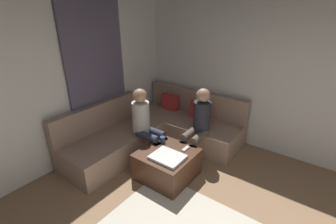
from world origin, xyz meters
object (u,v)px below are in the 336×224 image
at_px(sectional_couch, 156,130).
at_px(ottoman, 167,164).
at_px(coffee_mug, 163,140).
at_px(person_on_couch_side, 146,122).
at_px(person_on_couch_back, 199,123).
at_px(game_remote, 186,149).

height_order(sectional_couch, ottoman, sectional_couch).
distance_m(coffee_mug, person_on_couch_side, 0.39).
relative_size(sectional_couch, ottoman, 3.36).
height_order(sectional_couch, coffee_mug, sectional_couch).
relative_size(coffee_mug, person_on_couch_side, 0.08).
bearing_deg(person_on_couch_side, sectional_couch, -161.43).
bearing_deg(person_on_couch_side, ottoman, 71.45).
distance_m(sectional_couch, person_on_couch_side, 0.60).
bearing_deg(ottoman, person_on_couch_back, 80.19).
distance_m(coffee_mug, game_remote, 0.40).
height_order(coffee_mug, person_on_couch_side, person_on_couch_side).
bearing_deg(coffee_mug, game_remote, 5.71).
relative_size(game_remote, person_on_couch_back, 0.12).
bearing_deg(sectional_couch, game_remote, -24.63).
xyz_separation_m(person_on_couch_back, person_on_couch_side, (-0.68, -0.49, 0.00)).
height_order(ottoman, person_on_couch_back, person_on_couch_back).
relative_size(ottoman, game_remote, 5.07).
bearing_deg(game_remote, person_on_couch_side, -177.70).
bearing_deg(sectional_couch, person_on_couch_side, -71.43).
height_order(person_on_couch_back, person_on_couch_side, same).
bearing_deg(person_on_couch_side, coffee_mug, 88.34).
height_order(game_remote, person_on_couch_back, person_on_couch_back).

